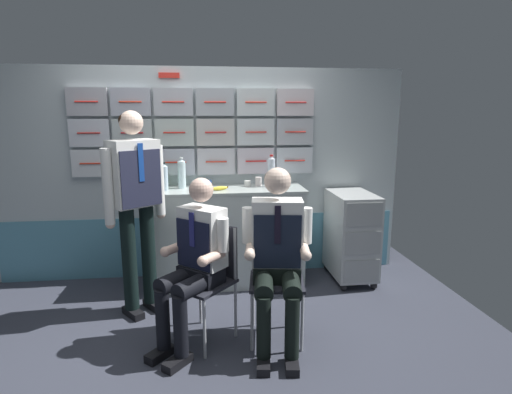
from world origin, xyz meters
name	(u,v)px	position (x,y,z in m)	size (l,w,h in m)	color
ground	(205,342)	(0.00, 0.00, -0.02)	(4.80, 4.80, 0.04)	#333743
galley_bulkhead	(201,171)	(-0.01, 1.37, 1.11)	(4.20, 0.14, 2.15)	#B2BDC0
galley_counter	(225,236)	(0.21, 1.09, 0.49)	(1.58, 0.53, 0.97)	#B5C0BC
service_trolley	(351,234)	(1.50, 1.00, 0.49)	(0.40, 0.65, 0.91)	black
folding_chair_left	(210,268)	(0.05, 0.07, 0.54)	(0.56, 0.56, 0.87)	#A8AAAF
crew_member_left	(194,256)	(-0.06, -0.05, 0.69)	(0.61, 0.63, 1.25)	black
folding_chair_right	(276,266)	(0.56, 0.05, 0.54)	(0.45, 0.45, 0.87)	#A8AAAF
crew_member_right	(277,249)	(0.53, -0.10, 0.74)	(0.52, 0.66, 1.32)	black
crew_member_standing	(136,195)	(-0.54, 0.53, 1.03)	(0.45, 0.41, 1.72)	black
water_bottle_clear	(163,177)	(-0.38, 1.18, 1.08)	(0.07, 0.07, 0.23)	#50A255
water_bottle_blue_cap	(271,171)	(0.69, 1.15, 1.13)	(0.08, 0.08, 0.32)	silver
water_bottle_short	(182,174)	(-0.20, 1.15, 1.12)	(0.08, 0.08, 0.30)	silver
water_bottle_tall	(164,177)	(-0.35, 1.05, 1.10)	(0.07, 0.07, 0.27)	silver
coffee_cup_white	(258,181)	(0.57, 1.20, 1.02)	(0.06, 0.06, 0.09)	silver
espresso_cup_small	(200,187)	(-0.02, 0.92, 1.02)	(0.07, 0.07, 0.09)	navy
coffee_cup_spare	(209,183)	(0.07, 1.24, 1.01)	(0.06, 0.06, 0.06)	navy
paper_cup_tan	(248,183)	(0.45, 1.17, 1.00)	(0.06, 0.06, 0.06)	silver
snack_banana	(220,188)	(0.17, 0.99, 0.99)	(0.17, 0.10, 0.04)	yellow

